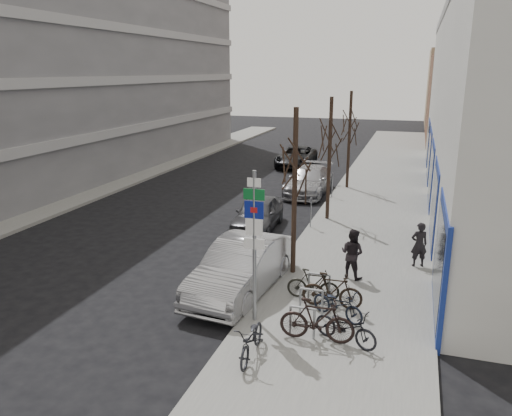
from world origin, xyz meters
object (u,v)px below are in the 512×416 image
Objects in this scene: meter_mid at (311,210)px; bike_mid_inner at (313,284)px; parked_car_front at (241,267)px; lane_car at (296,157)px; tree_far at (350,117)px; bike_far_curb at (346,324)px; parked_car_back at (309,181)px; bike_near_left at (252,337)px; pedestrian_far at (352,253)px; meter_front at (276,254)px; bike_rack at (311,300)px; tree_mid at (330,130)px; bike_mid_curb at (338,302)px; bike_far_inner at (332,290)px; highway_sign_pole at (254,238)px; pedestrian_near at (419,244)px; parked_car_mid at (258,214)px; bike_near_right at (317,320)px; tree_near at (295,153)px; meter_back at (332,183)px.

meter_mid is 6.97m from bike_mid_inner.
lane_car is at bearing 104.07° from parked_car_front.
tree_far is at bearing -55.18° from lane_car.
bike_far_curb is 0.33× the size of parked_car_back.
pedestrian_far is (1.58, 5.38, 0.30)m from bike_near_left.
bike_near_left is at bearing 166.12° from bike_mid_inner.
tree_far is at bearing 88.09° from meter_front.
bike_rack is 10.08m from tree_mid.
parked_car_front is at bearing -94.67° from tree_far.
meter_mid is at bearing 42.52° from bike_mid_curb.
bike_mid_curb is 1.01× the size of bike_mid_inner.
parked_car_back is (-3.51, 13.57, 0.06)m from bike_far_inner.
bike_mid_curb is (1.89, -9.24, -3.48)m from tree_mid.
highway_sign_pole is at bearing 142.39° from bike_mid_inner.
pedestrian_near is at bearing 59.97° from bike_rack.
tree_far is 1.09× the size of parked_car_back.
bike_far_curb is 1.02× the size of pedestrian_far.
bike_far_curb is at bearing -63.17° from parked_car_mid.
tree_far is at bearing 86.78° from meter_mid.
bike_rack is at bearing -65.90° from parked_car_mid.
bike_mid_inner is 2.24m from parked_car_front.
bike_mid_curb is at bearing -83.14° from tree_far.
bike_far_inner is 1.11× the size of pedestrian_near.
highway_sign_pole is at bearing -90.69° from tree_far.
bike_mid_curb is 14.65m from parked_car_back.
meter_mid is at bearing 14.59° from bike_far_inner.
bike_mid_inner is at bearing 11.19° from bike_near_right.
bike_rack is 0.86m from bike_far_inner.
parked_car_mid is at bearing 23.81° from bike_near_right.
highway_sign_pole is at bearing 32.75° from pedestrian_near.
tree_far is 16.23m from bike_mid_curb.
tree_far is 15.10m from parked_car_front.
bike_mid_curb is 0.32× the size of parked_car_front.
meter_mid is at bearing -55.83° from pedestrian_near.
parked_car_mid reaches higher than bike_rack.
tree_near is 12.05m from parked_car_back.
bike_rack is at bearing 66.55° from bike_far_curb.
tree_mid is 1.10× the size of lane_car.
bike_near_left is at bearing -73.79° from highway_sign_pole.
bike_far_inner is 0.34× the size of parked_car_back.
tree_near reaches higher than bike_far_curb.
highway_sign_pole is 23.13m from lane_car.
meter_back is 12.21m from parked_car_front.
tree_far is at bearing 89.31° from highway_sign_pole.
bike_near_right is at bearing -17.10° from highway_sign_pole.
bike_far_inner is (1.64, -2.16, -3.43)m from tree_near.
parked_car_mid is at bearing 117.44° from bike_rack.
parked_car_front is 21.09m from lane_car.
meter_back is at bearing 90.17° from bike_near_left.
tree_far is at bearing 94.32° from bike_rack.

